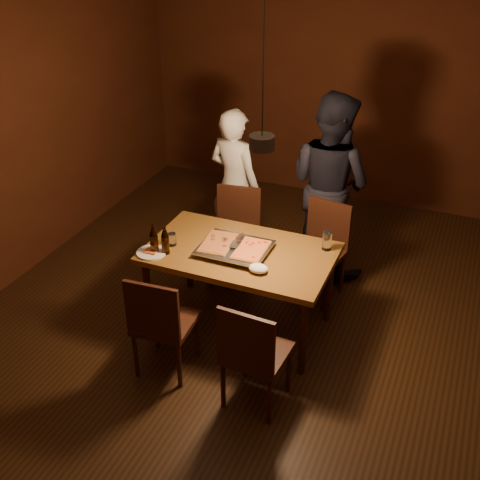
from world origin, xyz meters
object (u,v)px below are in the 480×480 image
at_px(dining_table, 240,258).
at_px(pizza_tray, 235,249).
at_px(chair_near_right, 252,348).
at_px(pendant_lamp, 262,141).
at_px(beer_bottle_b, 165,240).
at_px(chair_far_left, 236,226).
at_px(chair_near_left, 160,318).
at_px(beer_bottle_a, 154,239).
at_px(plate_slice, 151,252).
at_px(diner_white, 235,184).
at_px(chair_far_right, 322,241).
at_px(diner_dark, 330,184).

bearing_deg(dining_table, pizza_tray, -133.09).
xyz_separation_m(chair_near_right, pendant_lamp, (-0.22, 0.71, 1.22)).
distance_m(pizza_tray, beer_bottle_b, 0.56).
relative_size(chair_far_left, chair_near_left, 1.00).
bearing_deg(pendant_lamp, beer_bottle_a, -168.98).
bearing_deg(beer_bottle_a, pizza_tray, 23.76).
distance_m(dining_table, pendant_lamp, 1.11).
xyz_separation_m(plate_slice, pendant_lamp, (0.86, 0.18, 1.00)).
distance_m(diner_white, pendant_lamp, 1.77).
bearing_deg(chair_far_left, chair_near_left, 83.15).
distance_m(chair_far_right, diner_white, 1.10).
xyz_separation_m(chair_near_left, pizza_tray, (0.28, 0.75, 0.24)).
relative_size(chair_far_right, diner_dark, 0.28).
relative_size(chair_far_right, beer_bottle_a, 1.95).
bearing_deg(chair_near_left, diner_white, 92.28).
xyz_separation_m(beer_bottle_b, diner_white, (0.00, 1.39, -0.11)).
bearing_deg(plate_slice, chair_far_left, 74.43).
bearing_deg(chair_far_left, chair_far_right, 174.26).
xyz_separation_m(chair_far_right, chair_near_left, (-0.80, -1.56, 0.00)).
xyz_separation_m(chair_near_right, beer_bottle_a, (-1.06, 0.55, 0.34)).
relative_size(chair_far_right, chair_near_right, 1.02).
distance_m(chair_far_right, diner_dark, 0.59).
height_order(chair_near_left, pizza_tray, chair_near_left).
xyz_separation_m(beer_bottle_a, pendant_lamp, (0.84, 0.16, 0.88)).
relative_size(pizza_tray, diner_white, 0.36).
relative_size(dining_table, diner_dark, 0.85).
height_order(dining_table, chair_far_right, chair_far_right).
height_order(diner_white, pendant_lamp, pendant_lamp).
xyz_separation_m(beer_bottle_a, diner_white, (0.09, 1.42, -0.11)).
bearing_deg(pizza_tray, chair_far_right, 61.13).
height_order(plate_slice, diner_white, diner_white).
distance_m(chair_far_left, pendant_lamp, 1.60).
bearing_deg(chair_near_right, plate_slice, 157.24).
bearing_deg(beer_bottle_b, pendant_lamp, 10.04).
bearing_deg(pendant_lamp, chair_near_right, -72.62).
distance_m(chair_far_left, chair_near_left, 1.52).
bearing_deg(chair_near_right, dining_table, 121.12).
relative_size(dining_table, pendant_lamp, 1.36).
distance_m(chair_far_right, beer_bottle_b, 1.49).
xyz_separation_m(chair_near_left, diner_white, (-0.21, 1.91, 0.23)).
bearing_deg(pendant_lamp, chair_far_right, 73.66).
bearing_deg(chair_far_right, beer_bottle_b, 57.23).
bearing_deg(beer_bottle_b, chair_near_right, -30.83).
relative_size(beer_bottle_b, diner_dark, 0.14).
xyz_separation_m(chair_far_right, diner_dark, (-0.09, 0.47, 0.35)).
distance_m(chair_near_right, diner_white, 2.21).
bearing_deg(chair_far_left, beer_bottle_b, 71.42).
height_order(chair_near_left, plate_slice, chair_near_left).
xyz_separation_m(chair_far_right, plate_slice, (-1.12, -1.08, 0.22)).
bearing_deg(chair_near_left, beer_bottle_b, 108.50).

